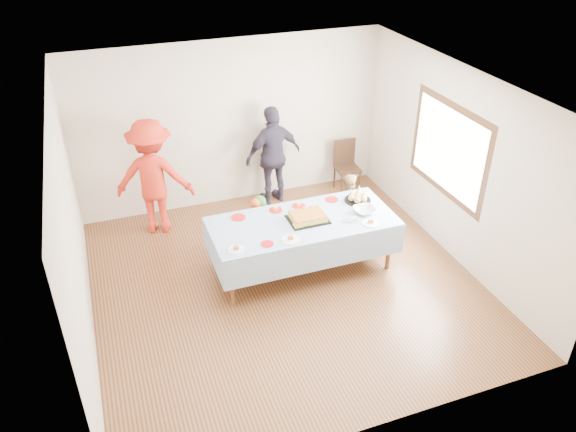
% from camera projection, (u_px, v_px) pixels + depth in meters
% --- Properties ---
extents(ground, '(5.00, 5.00, 0.00)m').
position_uv_depth(ground, '(285.00, 283.00, 7.63)').
color(ground, '#4D2A16').
rests_on(ground, ground).
extents(room_walls, '(5.04, 5.04, 2.72)m').
position_uv_depth(room_walls, '(289.00, 165.00, 6.73)').
color(room_walls, beige).
rests_on(room_walls, ground).
extents(party_table, '(2.50, 1.10, 0.78)m').
position_uv_depth(party_table, '(303.00, 224.00, 7.55)').
color(party_table, brown).
rests_on(party_table, ground).
extents(birthday_cake, '(0.53, 0.41, 0.09)m').
position_uv_depth(birthday_cake, '(308.00, 217.00, 7.51)').
color(birthday_cake, black).
rests_on(birthday_cake, party_table).
extents(rolls_tray, '(0.37, 0.37, 0.11)m').
position_uv_depth(rolls_tray, '(358.00, 198.00, 7.95)').
color(rolls_tray, black).
rests_on(rolls_tray, party_table).
extents(punch_bowl, '(0.29, 0.29, 0.07)m').
position_uv_depth(punch_bowl, '(364.00, 211.00, 7.67)').
color(punch_bowl, silver).
rests_on(punch_bowl, party_table).
extents(party_hat, '(0.09, 0.09, 0.15)m').
position_uv_depth(party_hat, '(359.00, 189.00, 8.11)').
color(party_hat, white).
rests_on(party_hat, party_table).
extents(fork_pile, '(0.24, 0.18, 0.07)m').
position_uv_depth(fork_pile, '(351.00, 219.00, 7.49)').
color(fork_pile, white).
rests_on(fork_pile, party_table).
extents(plate_red_far_a, '(0.20, 0.20, 0.01)m').
position_uv_depth(plate_red_far_a, '(238.00, 217.00, 7.58)').
color(plate_red_far_a, red).
rests_on(plate_red_far_a, party_table).
extents(plate_red_far_b, '(0.18, 0.18, 0.01)m').
position_uv_depth(plate_red_far_b, '(276.00, 210.00, 7.75)').
color(plate_red_far_b, red).
rests_on(plate_red_far_b, party_table).
extents(plate_red_far_c, '(0.18, 0.18, 0.01)m').
position_uv_depth(plate_red_far_c, '(299.00, 206.00, 7.84)').
color(plate_red_far_c, red).
rests_on(plate_red_far_c, party_table).
extents(plate_red_far_d, '(0.18, 0.18, 0.01)m').
position_uv_depth(plate_red_far_d, '(332.00, 199.00, 8.00)').
color(plate_red_far_d, red).
rests_on(plate_red_far_d, party_table).
extents(plate_red_near, '(0.16, 0.16, 0.01)m').
position_uv_depth(plate_red_near, '(267.00, 244.00, 7.03)').
color(plate_red_near, red).
rests_on(plate_red_near, party_table).
extents(plate_white_left, '(0.21, 0.21, 0.01)m').
position_uv_depth(plate_white_left, '(236.00, 250.00, 6.93)').
color(plate_white_left, white).
rests_on(plate_white_left, party_table).
extents(plate_white_mid, '(0.24, 0.24, 0.01)m').
position_uv_depth(plate_white_mid, '(290.00, 239.00, 7.12)').
color(plate_white_mid, white).
rests_on(plate_white_mid, party_table).
extents(plate_white_right, '(0.24, 0.24, 0.01)m').
position_uv_depth(plate_white_right, '(371.00, 223.00, 7.46)').
color(plate_white_right, white).
rests_on(plate_white_right, party_table).
extents(dining_chair, '(0.40, 0.40, 0.90)m').
position_uv_depth(dining_chair, '(346.00, 163.00, 9.68)').
color(dining_chair, black).
rests_on(dining_chair, ground).
extents(toddler_left, '(0.36, 0.31, 0.85)m').
position_uv_depth(toddler_left, '(256.00, 224.00, 8.11)').
color(toddler_left, '#BF4617').
rests_on(toddler_left, ground).
extents(toddler_mid, '(0.44, 0.33, 0.82)m').
position_uv_depth(toddler_mid, '(260.00, 221.00, 8.21)').
color(toddler_mid, '#2A6923').
rests_on(toddler_mid, ground).
extents(toddler_right, '(0.55, 0.50, 0.93)m').
position_uv_depth(toddler_right, '(347.00, 202.00, 8.58)').
color(toddler_right, tan).
rests_on(toddler_right, ground).
extents(adult_left, '(1.32, 0.99, 1.81)m').
position_uv_depth(adult_left, '(153.00, 177.00, 8.34)').
color(adult_left, red).
rests_on(adult_left, ground).
extents(adult_right, '(1.04, 0.58, 1.67)m').
position_uv_depth(adult_right, '(273.00, 156.00, 9.13)').
color(adult_right, '#312B3B').
rests_on(adult_right, ground).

